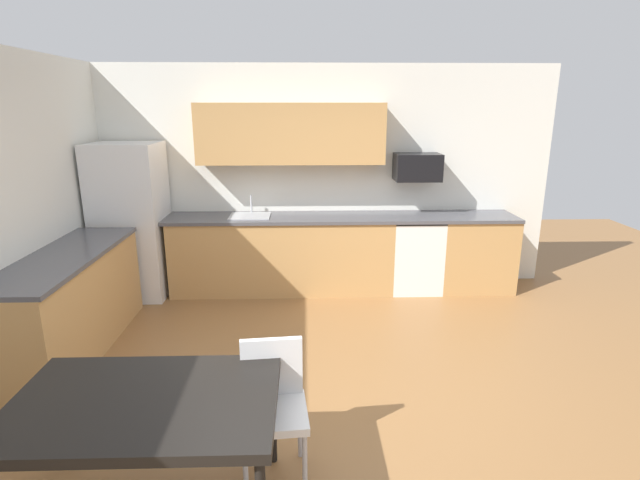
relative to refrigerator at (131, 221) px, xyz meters
The scene contains 15 objects.
ground_plane 3.24m from the refrigerator, 45.52° to the right, with size 12.00×12.00×0.00m, color olive.
wall_back 2.27m from the refrigerator, 11.16° to the left, with size 5.80×0.10×2.70m, color silver.
cabinet_run_back 1.82m from the refrigerator, ahead, with size 2.66×0.60×0.90m, color tan.
cabinet_run_back_right 4.16m from the refrigerator, ahead, with size 0.89×0.60×0.90m, color tan.
cabinet_run_left 1.50m from the refrigerator, 94.83° to the right, with size 0.60×2.00×0.90m, color tan.
countertop_back 2.18m from the refrigerator, ahead, with size 4.80×0.64×0.04m, color #4C4C51.
countertop_left 1.43m from the refrigerator, 94.83° to the right, with size 0.64×2.00×0.04m, color #4C4C51.
upper_cabinets_back 2.14m from the refrigerator, ahead, with size 2.20×0.34×0.70m, color tan.
refrigerator is the anchor object (origin of this frame).
oven_range 3.42m from the refrigerator, ahead, with size 0.60×0.60×0.91m.
microwave 3.45m from the refrigerator, ahead, with size 0.54×0.36×0.32m, color black.
sink_basin 1.38m from the refrigerator, ahead, with size 0.48×0.40×0.14m, color #A5A8AD.
sink_faucet 1.41m from the refrigerator, 10.66° to the left, with size 0.02×0.02×0.24m, color #B2B5BA.
dining_table 3.55m from the refrigerator, 70.49° to the right, with size 1.40×0.90×0.73m.
chair_near_table 3.57m from the refrigerator, 58.76° to the right, with size 0.43×0.43×0.85m.
Camera 1 is at (-0.13, -3.40, 2.22)m, focal length 27.33 mm.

